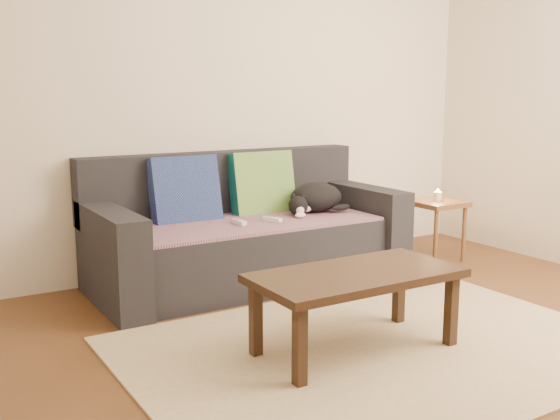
{
  "coord_description": "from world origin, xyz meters",
  "views": [
    {
      "loc": [
        -2.06,
        -2.28,
        1.29
      ],
      "look_at": [
        0.05,
        1.2,
        0.55
      ],
      "focal_mm": 42.0,
      "sensor_mm": 36.0,
      "label": 1
    }
  ],
  "objects": [
    {
      "name": "ground",
      "position": [
        0.0,
        0.0,
        0.0
      ],
      "size": [
        4.5,
        4.5,
        0.0
      ],
      "primitive_type": "plane",
      "color": "brown",
      "rests_on": "ground"
    },
    {
      "name": "back_wall",
      "position": [
        0.0,
        2.0,
        1.3
      ],
      "size": [
        4.5,
        0.04,
        2.6
      ],
      "primitive_type": "cube",
      "color": "beige",
      "rests_on": "ground"
    },
    {
      "name": "sofa",
      "position": [
        0.0,
        1.57,
        0.31
      ],
      "size": [
        2.1,
        0.94,
        0.87
      ],
      "color": "#232328",
      "rests_on": "ground"
    },
    {
      "name": "throw_blanket",
      "position": [
        0.0,
        1.48,
        0.43
      ],
      "size": [
        1.66,
        0.74,
        0.02
      ],
      "primitive_type": "cube",
      "color": "#3A2445",
      "rests_on": "sofa"
    },
    {
      "name": "cushion_navy",
      "position": [
        -0.37,
        1.74,
        0.63
      ],
      "size": [
        0.47,
        0.21,
        0.48
      ],
      "primitive_type": "cube",
      "rotation": [
        -0.21,
        0.0,
        0.0
      ],
      "color": "#11194B",
      "rests_on": "throw_blanket"
    },
    {
      "name": "cushion_green",
      "position": [
        0.23,
        1.74,
        0.63
      ],
      "size": [
        0.47,
        0.2,
        0.48
      ],
      "primitive_type": "cube",
      "rotation": [
        -0.18,
        0.0,
        0.0
      ],
      "color": "#0D5951",
      "rests_on": "throw_blanket"
    },
    {
      "name": "cat",
      "position": [
        0.53,
        1.52,
        0.54
      ],
      "size": [
        0.51,
        0.38,
        0.21
      ],
      "rotation": [
        0.0,
        0.0,
        -0.24
      ],
      "color": "black",
      "rests_on": "throw_blanket"
    },
    {
      "name": "wii_remote_a",
      "position": [
        -0.14,
        1.4,
        0.46
      ],
      "size": [
        0.04,
        0.15,
        0.03
      ],
      "primitive_type": "cube",
      "rotation": [
        0.0,
        0.0,
        1.56
      ],
      "color": "white",
      "rests_on": "throw_blanket"
    },
    {
      "name": "wii_remote_b",
      "position": [
        0.09,
        1.37,
        0.46
      ],
      "size": [
        0.08,
        0.15,
        0.03
      ],
      "primitive_type": "cube",
      "rotation": [
        0.0,
        0.0,
        1.89
      ],
      "color": "white",
      "rests_on": "throw_blanket"
    },
    {
      "name": "side_table",
      "position": [
        1.53,
        1.32,
        0.38
      ],
      "size": [
        0.37,
        0.37,
        0.46
      ],
      "color": "brown",
      "rests_on": "ground"
    },
    {
      "name": "candle",
      "position": [
        1.53,
        1.32,
        0.5
      ],
      "size": [
        0.06,
        0.06,
        0.09
      ],
      "color": "beige",
      "rests_on": "side_table"
    },
    {
      "name": "rug",
      "position": [
        0.0,
        0.15,
        0.01
      ],
      "size": [
        2.5,
        1.8,
        0.01
      ],
      "primitive_type": "cube",
      "color": "tan",
      "rests_on": "ground"
    },
    {
      "name": "coffee_table",
      "position": [
        -0.12,
        0.19,
        0.36
      ],
      "size": [
        1.04,
        0.52,
        0.42
      ],
      "color": "#321D13",
      "rests_on": "rug"
    }
  ]
}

